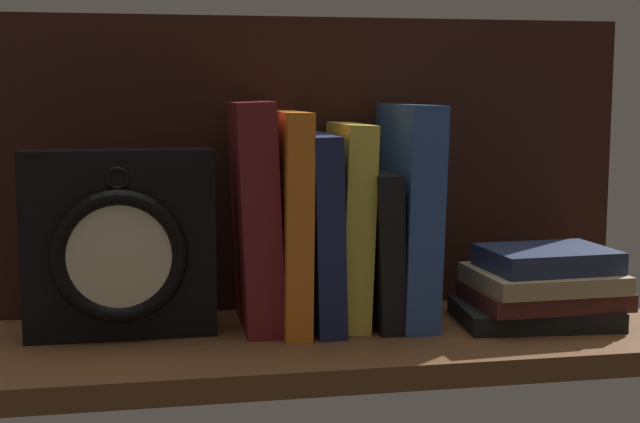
{
  "coord_description": "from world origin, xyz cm",
  "views": [
    {
      "loc": [
        -19.68,
        -91.31,
        25.55
      ],
      "look_at": [
        -1.47,
        4.15,
        12.59
      ],
      "focal_mm": 50.06,
      "sensor_mm": 36.0,
      "label": 1
    }
  ],
  "objects_px": {
    "book_blue_modern": "(407,213)",
    "book_stack_side": "(542,288)",
    "book_orange_pandolfini": "(289,220)",
    "book_black_skeptic": "(376,246)",
    "framed_clock": "(120,245)",
    "book_yellow_seinlanguage": "(348,224)",
    "book_maroon_dawkins": "(255,216)",
    "book_navy_bierce": "(318,230)"
  },
  "relations": [
    {
      "from": "book_blue_modern",
      "to": "book_stack_side",
      "type": "bearing_deg",
      "value": -16.26
    },
    {
      "from": "book_orange_pandolfini",
      "to": "book_black_skeptic",
      "type": "height_order",
      "value": "book_orange_pandolfini"
    },
    {
      "from": "book_orange_pandolfini",
      "to": "framed_clock",
      "type": "bearing_deg",
      "value": -175.67
    },
    {
      "from": "book_black_skeptic",
      "to": "book_blue_modern",
      "type": "relative_size",
      "value": 0.7
    },
    {
      "from": "book_yellow_seinlanguage",
      "to": "book_orange_pandolfini",
      "type": "bearing_deg",
      "value": 180.0
    },
    {
      "from": "book_yellow_seinlanguage",
      "to": "book_blue_modern",
      "type": "distance_m",
      "value": 0.07
    },
    {
      "from": "book_yellow_seinlanguage",
      "to": "book_black_skeptic",
      "type": "relative_size",
      "value": 1.31
    },
    {
      "from": "book_maroon_dawkins",
      "to": "book_stack_side",
      "type": "xyz_separation_m",
      "value": [
        0.32,
        -0.04,
        -0.08
      ]
    },
    {
      "from": "book_maroon_dawkins",
      "to": "book_yellow_seinlanguage",
      "type": "xyz_separation_m",
      "value": [
        0.1,
        0.0,
        -0.01
      ]
    },
    {
      "from": "book_maroon_dawkins",
      "to": "book_stack_side",
      "type": "distance_m",
      "value": 0.33
    },
    {
      "from": "book_maroon_dawkins",
      "to": "book_yellow_seinlanguage",
      "type": "height_order",
      "value": "book_maroon_dawkins"
    },
    {
      "from": "book_maroon_dawkins",
      "to": "framed_clock",
      "type": "distance_m",
      "value": 0.15
    },
    {
      "from": "book_orange_pandolfini",
      "to": "book_stack_side",
      "type": "distance_m",
      "value": 0.29
    },
    {
      "from": "framed_clock",
      "to": "book_orange_pandolfini",
      "type": "bearing_deg",
      "value": 4.33
    },
    {
      "from": "book_navy_bierce",
      "to": "book_blue_modern",
      "type": "relative_size",
      "value": 0.87
    },
    {
      "from": "book_black_skeptic",
      "to": "book_stack_side",
      "type": "relative_size",
      "value": 0.93
    },
    {
      "from": "book_navy_bierce",
      "to": "book_blue_modern",
      "type": "distance_m",
      "value": 0.1
    },
    {
      "from": "book_orange_pandolfini",
      "to": "book_navy_bierce",
      "type": "bearing_deg",
      "value": 0.0
    },
    {
      "from": "book_maroon_dawkins",
      "to": "book_navy_bierce",
      "type": "relative_size",
      "value": 1.17
    },
    {
      "from": "book_navy_bierce",
      "to": "framed_clock",
      "type": "xyz_separation_m",
      "value": [
        -0.21,
        -0.01,
        -0.01
      ]
    },
    {
      "from": "book_maroon_dawkins",
      "to": "book_navy_bierce",
      "type": "height_order",
      "value": "book_maroon_dawkins"
    },
    {
      "from": "book_yellow_seinlanguage",
      "to": "book_black_skeptic",
      "type": "distance_m",
      "value": 0.04
    },
    {
      "from": "book_orange_pandolfini",
      "to": "book_stack_side",
      "type": "xyz_separation_m",
      "value": [
        0.28,
        -0.04,
        -0.08
      ]
    },
    {
      "from": "book_orange_pandolfini",
      "to": "book_navy_bierce",
      "type": "xyz_separation_m",
      "value": [
        0.03,
        0.0,
        -0.01
      ]
    },
    {
      "from": "book_maroon_dawkins",
      "to": "book_navy_bierce",
      "type": "xyz_separation_m",
      "value": [
        0.07,
        0.0,
        -0.02
      ]
    },
    {
      "from": "book_navy_bierce",
      "to": "book_yellow_seinlanguage",
      "type": "distance_m",
      "value": 0.03
    },
    {
      "from": "book_yellow_seinlanguage",
      "to": "book_maroon_dawkins",
      "type": "bearing_deg",
      "value": 180.0
    },
    {
      "from": "framed_clock",
      "to": "book_black_skeptic",
      "type": "bearing_deg",
      "value": 2.81
    },
    {
      "from": "framed_clock",
      "to": "book_stack_side",
      "type": "relative_size",
      "value": 1.08
    },
    {
      "from": "book_black_skeptic",
      "to": "book_blue_modern",
      "type": "bearing_deg",
      "value": 0.0
    },
    {
      "from": "book_yellow_seinlanguage",
      "to": "framed_clock",
      "type": "height_order",
      "value": "book_yellow_seinlanguage"
    },
    {
      "from": "book_maroon_dawkins",
      "to": "book_blue_modern",
      "type": "bearing_deg",
      "value": 0.0
    },
    {
      "from": "book_orange_pandolfini",
      "to": "book_navy_bierce",
      "type": "relative_size",
      "value": 1.12
    },
    {
      "from": "book_blue_modern",
      "to": "framed_clock",
      "type": "bearing_deg",
      "value": -177.5
    },
    {
      "from": "book_stack_side",
      "to": "book_maroon_dawkins",
      "type": "bearing_deg",
      "value": 172.38
    },
    {
      "from": "book_stack_side",
      "to": "framed_clock",
      "type": "bearing_deg",
      "value": 176.44
    },
    {
      "from": "book_stack_side",
      "to": "book_navy_bierce",
      "type": "bearing_deg",
      "value": 170.26
    },
    {
      "from": "book_maroon_dawkins",
      "to": "book_black_skeptic",
      "type": "xyz_separation_m",
      "value": [
        0.14,
        0.0,
        -0.04
      ]
    },
    {
      "from": "book_navy_bierce",
      "to": "book_stack_side",
      "type": "height_order",
      "value": "book_navy_bierce"
    },
    {
      "from": "book_blue_modern",
      "to": "book_orange_pandolfini",
      "type": "bearing_deg",
      "value": 180.0
    },
    {
      "from": "book_yellow_seinlanguage",
      "to": "framed_clock",
      "type": "relative_size",
      "value": 1.13
    },
    {
      "from": "framed_clock",
      "to": "book_stack_side",
      "type": "distance_m",
      "value": 0.46
    }
  ]
}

